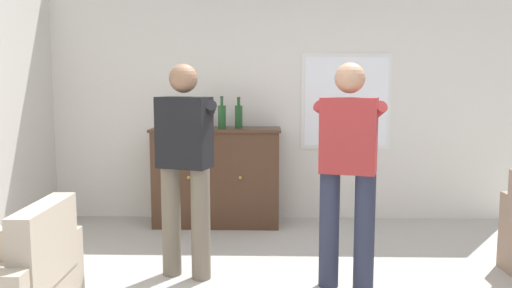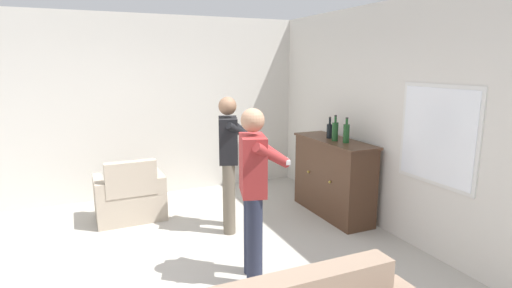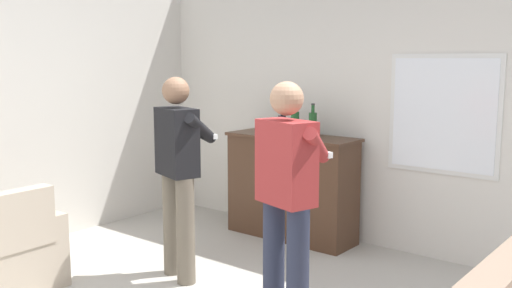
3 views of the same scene
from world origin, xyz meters
name	(u,v)px [view 3 (image 3 of 3)]	position (x,y,z in m)	size (l,w,h in m)	color
wall_back_with_window	(376,103)	(0.02, 2.66, 1.40)	(5.20, 0.15, 2.80)	silver
sideboard_cabinet	(291,187)	(-0.71, 2.30, 0.53)	(1.38, 0.49, 1.06)	#472D1E
bottle_wine_green	(295,123)	(-0.65, 2.26, 1.19)	(0.08, 0.08, 0.34)	#1E4C23
bottle_liquor_amber	(313,124)	(-0.47, 2.31, 1.19)	(0.08, 0.08, 0.33)	#1E4C23
bottle_spirits_clear	(282,124)	(-0.84, 2.30, 1.17)	(0.08, 0.08, 0.29)	black
person_standing_left	(179,168)	(-0.80, 0.82, 0.94)	(0.53, 0.52, 1.68)	#6B6051
person_standing_right	(287,195)	(0.43, 0.62, 0.94)	(0.54, 0.52, 1.68)	#282D42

